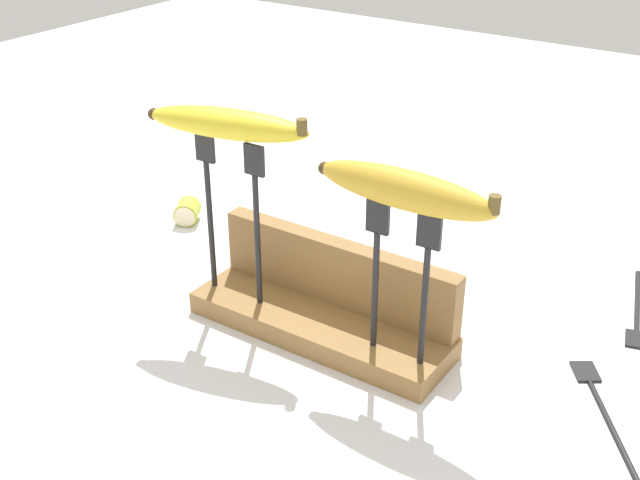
% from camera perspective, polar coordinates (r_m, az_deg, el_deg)
% --- Properties ---
extents(ground_plane, '(3.00, 3.00, 0.00)m').
position_cam_1_polar(ground_plane, '(0.98, -0.00, -6.60)').
color(ground_plane, silver).
extents(wooden_board, '(0.32, 0.10, 0.03)m').
position_cam_1_polar(wooden_board, '(0.97, -0.00, -5.94)').
color(wooden_board, olive).
rests_on(wooden_board, ground).
extents(board_backstop, '(0.32, 0.02, 0.08)m').
position_cam_1_polar(board_backstop, '(0.97, 1.27, -2.25)').
color(board_backstop, olive).
rests_on(board_backstop, wooden_board).
extents(fork_stand_left, '(0.10, 0.01, 0.20)m').
position_cam_1_polar(fork_stand_left, '(0.95, -6.20, 2.46)').
color(fork_stand_left, black).
rests_on(fork_stand_left, wooden_board).
extents(fork_stand_right, '(0.08, 0.01, 0.18)m').
position_cam_1_polar(fork_stand_right, '(0.85, 5.69, -2.07)').
color(fork_stand_right, black).
rests_on(fork_stand_right, wooden_board).
extents(banana_raised_left, '(0.20, 0.09, 0.04)m').
position_cam_1_polar(banana_raised_left, '(0.91, -6.52, 8.13)').
color(banana_raised_left, yellow).
rests_on(banana_raised_left, fork_stand_left).
extents(banana_raised_right, '(0.20, 0.04, 0.04)m').
position_cam_1_polar(banana_raised_right, '(0.80, 5.99, 3.56)').
color(banana_raised_right, gold).
rests_on(banana_raised_right, fork_stand_right).
extents(fork_fallen_near, '(0.12, 0.16, 0.01)m').
position_cam_1_polar(fork_fallen_near, '(0.92, 19.04, -10.53)').
color(fork_fallen_near, black).
rests_on(fork_fallen_near, ground).
extents(fork_fallen_far, '(0.06, 0.19, 0.01)m').
position_cam_1_polar(fork_fallen_far, '(1.08, 21.41, -5.02)').
color(fork_fallen_far, black).
rests_on(fork_fallen_far, ground).
extents(banana_chunk_near, '(0.05, 0.05, 0.04)m').
position_cam_1_polar(banana_chunk_near, '(1.24, -9.32, 1.98)').
color(banana_chunk_near, '#B2C138').
rests_on(banana_chunk_near, ground).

